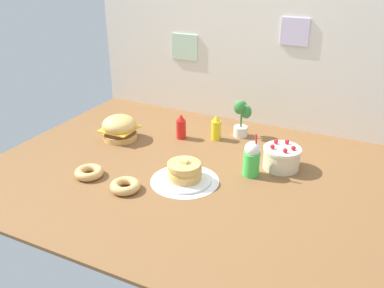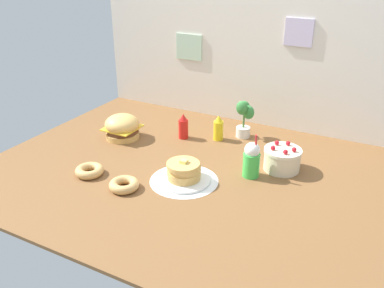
{
  "view_description": "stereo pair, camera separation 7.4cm",
  "coord_description": "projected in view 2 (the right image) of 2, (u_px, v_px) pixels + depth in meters",
  "views": [
    {
      "loc": [
        0.99,
        -1.96,
        1.22
      ],
      "look_at": [
        0.03,
        0.02,
        0.17
      ],
      "focal_mm": 38.23,
      "sensor_mm": 36.0,
      "label": 1
    },
    {
      "loc": [
        1.06,
        -1.92,
        1.22
      ],
      "look_at": [
        0.03,
        0.02,
        0.17
      ],
      "focal_mm": 38.23,
      "sensor_mm": 36.0,
      "label": 2
    }
  ],
  "objects": [
    {
      "name": "mustard_bottle",
      "position": [
        218.0,
        128.0,
        2.87
      ],
      "size": [
        0.07,
        0.07,
        0.18
      ],
      "color": "yellow",
      "rests_on": "ground_plane"
    },
    {
      "name": "ketchup_bottle",
      "position": [
        183.0,
        127.0,
        2.9
      ],
      "size": [
        0.07,
        0.07,
        0.18
      ],
      "color": "red",
      "rests_on": "ground_plane"
    },
    {
      "name": "potted_plant",
      "position": [
        244.0,
        117.0,
        2.89
      ],
      "size": [
        0.13,
        0.12,
        0.28
      ],
      "color": "white",
      "rests_on": "ground_plane"
    },
    {
      "name": "pancake_stack",
      "position": [
        184.0,
        173.0,
        2.36
      ],
      "size": [
        0.31,
        0.31,
        0.13
      ],
      "color": "white",
      "rests_on": "doily_mat"
    },
    {
      "name": "cream_soda_cup",
      "position": [
        252.0,
        160.0,
        2.39
      ],
      "size": [
        0.1,
        0.1,
        0.27
      ],
      "color": "green",
      "rests_on": "ground_plane"
    },
    {
      "name": "donut_pink_glaze",
      "position": [
        89.0,
        170.0,
        2.44
      ],
      "size": [
        0.17,
        0.17,
        0.05
      ],
      "color": "tan",
      "rests_on": "ground_plane"
    },
    {
      "name": "burger",
      "position": [
        122.0,
        127.0,
        2.9
      ],
      "size": [
        0.24,
        0.24,
        0.17
      ],
      "color": "#DBA859",
      "rests_on": "ground_plane"
    },
    {
      "name": "layer_cake",
      "position": [
        282.0,
        159.0,
        2.48
      ],
      "size": [
        0.23,
        0.23,
        0.17
      ],
      "color": "beige",
      "rests_on": "ground_plane"
    },
    {
      "name": "ground_plane",
      "position": [
        185.0,
        171.0,
        2.51
      ],
      "size": [
        2.4,
        1.86,
        0.02
      ],
      "primitive_type": "cube",
      "color": "brown"
    },
    {
      "name": "donut_chocolate",
      "position": [
        124.0,
        185.0,
        2.29
      ],
      "size": [
        0.17,
        0.17,
        0.05
      ],
      "color": "tan",
      "rests_on": "ground_plane"
    },
    {
      "name": "back_wall",
      "position": [
        245.0,
        55.0,
        3.02
      ],
      "size": [
        2.4,
        0.04,
        1.03
      ],
      "color": "silver",
      "rests_on": "ground_plane"
    },
    {
      "name": "doily_mat",
      "position": [
        184.0,
        180.0,
        2.38
      ],
      "size": [
        0.4,
        0.4,
        0.0
      ],
      "primitive_type": "cylinder",
      "color": "white",
      "rests_on": "ground_plane"
    }
  ]
}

